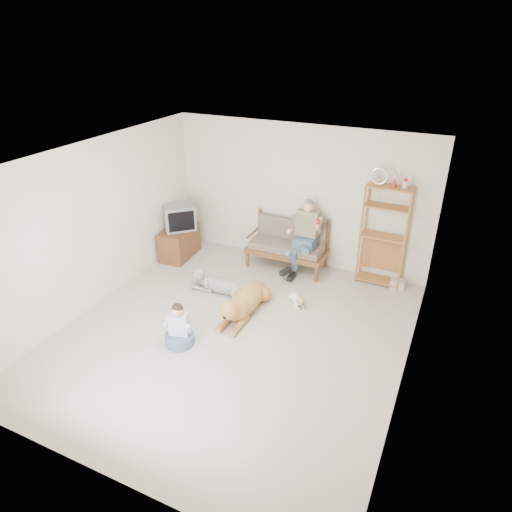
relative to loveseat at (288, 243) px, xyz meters
The scene contains 17 objects.
floor 2.49m from the loveseat, 88.36° to the right, with size 5.50×5.50×0.00m, color beige.
ceiling 3.29m from the loveseat, 88.36° to the right, with size 5.50×5.50×0.00m, color white.
wall_back 0.92m from the loveseat, 77.37° to the left, with size 5.00×5.00×0.00m, color beige.
wall_front 5.26m from the loveseat, 89.23° to the right, with size 5.00×5.00×0.00m, color beige.
wall_left 3.55m from the loveseat, 134.91° to the right, with size 5.50×5.50×0.00m, color beige.
wall_right 3.65m from the loveseat, 43.49° to the right, with size 5.50×5.50×0.00m, color beige.
loveseat is the anchor object (origin of this frame).
man 0.43m from the loveseat, 30.86° to the right, with size 0.54×0.77×1.25m.
etagere 1.80m from the loveseat, ahead, with size 0.82×0.36×2.14m.
book_stack 2.14m from the loveseat, ahead, with size 0.25×0.18×0.16m, color silver.
tv_stand 2.23m from the loveseat, 166.01° to the right, with size 0.58×0.94×0.60m.
crt_tv 2.21m from the loveseat, 166.59° to the right, with size 0.75×0.75×0.49m.
wall_outlet 1.23m from the loveseat, 165.87° to the left, with size 0.12×0.02×0.08m, color silver.
golden_retriever 1.89m from the loveseat, 91.24° to the right, with size 0.43×1.70×0.52m.
shaggy_dog 1.65m from the loveseat, 117.58° to the right, with size 1.32×0.36×0.39m.
terrier 1.46m from the loveseat, 61.71° to the right, with size 0.44×0.44×0.21m.
child 3.03m from the loveseat, 100.47° to the right, with size 0.44×0.44×0.70m.
Camera 1 is at (2.72, -5.00, 4.25)m, focal length 32.00 mm.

